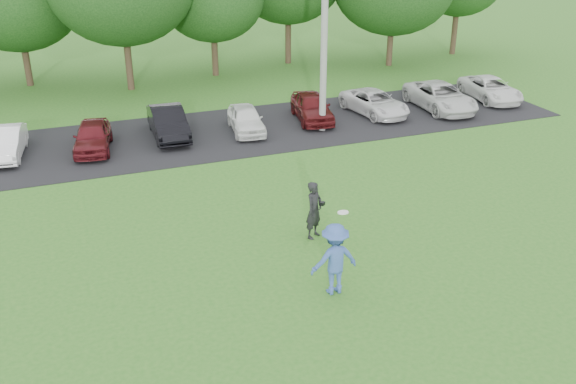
% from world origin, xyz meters
% --- Properties ---
extents(ground, '(100.00, 100.00, 0.00)m').
position_xyz_m(ground, '(0.00, 0.00, 0.00)').
color(ground, '#2B681D').
rests_on(ground, ground).
extents(parking_lot, '(32.00, 6.50, 0.03)m').
position_xyz_m(parking_lot, '(0.00, 13.00, 0.01)').
color(parking_lot, black).
rests_on(parking_lot, ground).
extents(utility_pole, '(0.28, 0.28, 9.88)m').
position_xyz_m(utility_pole, '(4.75, 11.77, 4.94)').
color(utility_pole, gray).
rests_on(utility_pole, ground).
extents(frisbee_player, '(1.24, 0.72, 2.20)m').
position_xyz_m(frisbee_player, '(-0.09, 0.02, 0.95)').
color(frisbee_player, '#37569D').
rests_on(frisbee_player, ground).
extents(camera_bystander, '(0.76, 0.71, 1.75)m').
position_xyz_m(camera_bystander, '(0.59, 2.92, 0.88)').
color(camera_bystander, black).
rests_on(camera_bystander, ground).
extents(parked_cars, '(31.10, 4.84, 1.25)m').
position_xyz_m(parked_cars, '(1.79, 12.96, 0.62)').
color(parked_cars, slate).
rests_on(parked_cars, parking_lot).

